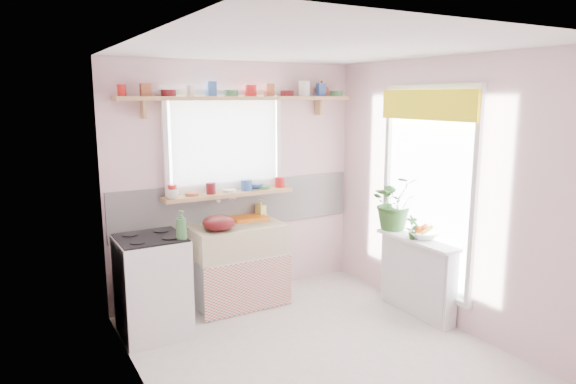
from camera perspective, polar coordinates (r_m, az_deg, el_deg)
room at (r=5.16m, az=4.45°, el=2.00°), size 3.20×3.20×3.20m
sink_unit at (r=5.37m, az=-5.60°, el=-7.99°), size 0.95×0.65×1.11m
cooker at (r=4.85m, az=-14.83°, el=-10.02°), size 0.58×0.58×0.93m
radiator_ledge at (r=5.30m, az=14.17°, el=-8.94°), size 0.22×0.95×0.78m
windowsill at (r=5.36m, az=-6.55°, el=-0.23°), size 1.40×0.22×0.04m
pine_shelf at (r=5.32m, az=-5.22°, el=10.34°), size 2.52×0.24×0.04m
shelf_crockery at (r=5.30m, az=-5.66°, el=11.13°), size 2.47×0.11×0.12m
sill_crockery at (r=5.34m, az=-6.74°, el=0.55°), size 1.35×0.11×0.12m
dish_tray at (r=5.47m, az=-4.38°, el=-2.88°), size 0.38×0.29×0.04m
colander at (r=5.06m, az=-7.69°, el=-3.41°), size 0.35×0.35×0.15m
jade_plant at (r=5.42m, az=11.82°, el=-1.11°), size 0.64×0.60×0.57m
fruit_bowl at (r=5.18m, az=14.79°, el=-4.63°), size 0.37×0.37×0.07m
herb_pot at (r=5.10m, az=13.63°, el=-3.85°), size 0.13×0.10×0.24m
soap_bottle_sink at (r=5.57m, az=-3.04°, el=-1.79°), size 0.11×0.11×0.19m
sill_cup at (r=5.08m, az=-12.73°, el=-0.20°), size 0.13×0.13×0.10m
sill_bowl at (r=5.54m, az=-3.68°, el=0.69°), size 0.23×0.23×0.06m
shelf_vase at (r=5.86m, az=3.76°, el=11.41°), size 0.20×0.20×0.17m
cooker_bottle at (r=4.53m, az=-11.77°, el=-3.62°), size 0.12×0.12×0.26m
fruit at (r=5.18m, az=14.82°, el=-3.97°), size 0.20×0.14×0.10m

